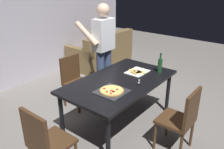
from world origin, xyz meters
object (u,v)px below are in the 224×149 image
couch (102,53)px  dining_table (120,84)px  pepperoni_pizza_on_tray (112,91)px  kitchen_scissors (139,83)px  chair_near_camera (182,117)px  chair_far_side (75,78)px  person_serving_pizza (103,47)px  chair_left_end (45,140)px  wine_bottle (160,65)px

couch → dining_table: bearing=-133.7°
pepperoni_pizza_on_tray → kitchen_scissors: size_ratio=1.94×
chair_near_camera → chair_far_side: 1.97m
kitchen_scissors → person_serving_pizza: bearing=66.5°
chair_left_end → person_serving_pizza: (1.87, 0.76, 0.49)m
chair_near_camera → kitchen_scissors: chair_near_camera is taller
dining_table → chair_near_camera: (-0.00, -0.98, -0.17)m
dining_table → kitchen_scissors: 0.30m
pepperoni_pizza_on_tray → chair_far_side: bearing=71.7°
couch → wine_bottle: (-1.27, -2.30, 0.57)m
couch → wine_bottle: bearing=-118.9°
dining_table → chair_near_camera: size_ratio=1.93×
couch → wine_bottle: wine_bottle is taller
pepperoni_pizza_on_tray → kitchen_scissors: pepperoni_pizza_on_tray is taller
dining_table → kitchen_scissors: kitchen_scissors is taller
chair_near_camera → pepperoni_pizza_on_tray: size_ratio=2.39×
kitchen_scissors → chair_left_end: bearing=168.7°
person_serving_pizza → couch: bearing=41.5°
chair_far_side → chair_left_end: size_ratio=1.00×
couch → kitchen_scissors: size_ratio=8.82×
wine_bottle → kitchen_scissors: 0.58m
chair_near_camera → chair_left_end: same height
dining_table → chair_near_camera: chair_near_camera is taller
chair_near_camera → pepperoni_pizza_on_tray: chair_near_camera is taller
chair_far_side → person_serving_pizza: size_ratio=0.51×
pepperoni_pizza_on_tray → person_serving_pizza: bearing=45.4°
chair_near_camera → chair_left_end: size_ratio=1.00×
chair_near_camera → wine_bottle: (0.63, 0.68, 0.36)m
dining_table → chair_far_side: chair_far_side is taller
dining_table → chair_near_camera: bearing=-90.0°
dining_table → chair_near_camera: 1.00m
chair_left_end → kitchen_scissors: size_ratio=4.64×
person_serving_pizza → kitchen_scissors: person_serving_pizza is taller
chair_far_side → wine_bottle: 1.48m
chair_far_side → pepperoni_pizza_on_tray: 1.21m
chair_near_camera → chair_far_side: (0.00, 1.97, 0.00)m
chair_near_camera → pepperoni_pizza_on_tray: 0.96m
chair_far_side → chair_left_end: 1.68m
person_serving_pizza → pepperoni_pizza_on_tray: size_ratio=4.64×
chair_far_side → pepperoni_pizza_on_tray: size_ratio=2.39×
chair_left_end → chair_near_camera: bearing=-36.0°
chair_left_end → wine_bottle: (1.99, -0.31, 0.36)m
wine_bottle → kitchen_scissors: bearing=177.5°
chair_far_side → person_serving_pizza: (0.52, -0.22, 0.49)m
chair_far_side → pepperoni_pizza_on_tray: (-0.37, -1.12, 0.25)m
person_serving_pizza → chair_far_side: bearing=157.0°
dining_table → kitchen_scissors: size_ratio=8.97×
chair_left_end → person_serving_pizza: 2.08m
chair_near_camera → pepperoni_pizza_on_tray: bearing=113.8°
dining_table → pepperoni_pizza_on_tray: bearing=-159.3°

